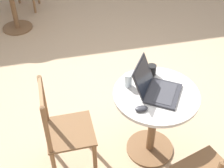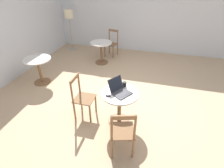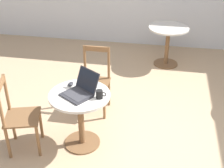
{
  "view_description": "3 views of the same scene",
  "coord_description": "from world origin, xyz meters",
  "px_view_note": "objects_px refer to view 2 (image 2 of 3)",
  "views": [
    {
      "loc": [
        -2.5,
        0.71,
        2.37
      ],
      "look_at": [
        -0.42,
        0.22,
        0.55
      ],
      "focal_mm": 50.0,
      "sensor_mm": 36.0,
      "label": 1
    },
    {
      "loc": [
        -3.34,
        -0.6,
        2.54
      ],
      "look_at": [
        -0.38,
        0.2,
        0.6
      ],
      "focal_mm": 28.0,
      "sensor_mm": 36.0,
      "label": 2
    },
    {
      "loc": [
        0.1,
        -2.9,
        2.54
      ],
      "look_at": [
        -0.49,
        0.32,
        0.65
      ],
      "focal_mm": 50.0,
      "sensor_mm": 36.0,
      "label": 3
    }
  ],
  "objects_px": {
    "cafe_table_near": "(120,101)",
    "chair_mid_right": "(112,44)",
    "floor_lamp": "(69,17)",
    "mouse": "(108,96)",
    "chair_near_left": "(122,132)",
    "laptop": "(120,90)",
    "drinking_glass": "(111,85)",
    "mug": "(124,84)",
    "cafe_table_mid": "(101,48)",
    "cafe_table_far": "(38,65)",
    "chair_near_back": "(82,98)"
  },
  "relations": [
    {
      "from": "chair_mid_right",
      "to": "laptop",
      "type": "bearing_deg",
      "value": -162.39
    },
    {
      "from": "chair_near_left",
      "to": "chair_mid_right",
      "type": "bearing_deg",
      "value": 17.37
    },
    {
      "from": "cafe_table_near",
      "to": "floor_lamp",
      "type": "bearing_deg",
      "value": 37.91
    },
    {
      "from": "floor_lamp",
      "to": "drinking_glass",
      "type": "height_order",
      "value": "floor_lamp"
    },
    {
      "from": "cafe_table_far",
      "to": "drinking_glass",
      "type": "bearing_deg",
      "value": -109.68
    },
    {
      "from": "cafe_table_mid",
      "to": "cafe_table_far",
      "type": "bearing_deg",
      "value": 143.83
    },
    {
      "from": "chair_near_left",
      "to": "laptop",
      "type": "distance_m",
      "value": 0.78
    },
    {
      "from": "cafe_table_far",
      "to": "chair_near_back",
      "type": "bearing_deg",
      "value": -119.71
    },
    {
      "from": "laptop",
      "to": "drinking_glass",
      "type": "xyz_separation_m",
      "value": [
        0.14,
        0.2,
        0.01
      ]
    },
    {
      "from": "chair_near_left",
      "to": "floor_lamp",
      "type": "distance_m",
      "value": 5.09
    },
    {
      "from": "chair_near_left",
      "to": "mug",
      "type": "distance_m",
      "value": 0.98
    },
    {
      "from": "cafe_table_far",
      "to": "chair_mid_right",
      "type": "relative_size",
      "value": 0.77
    },
    {
      "from": "cafe_table_mid",
      "to": "chair_mid_right",
      "type": "xyz_separation_m",
      "value": [
        0.68,
        -0.17,
        -0.07
      ]
    },
    {
      "from": "chair_near_back",
      "to": "chair_mid_right",
      "type": "bearing_deg",
      "value": 4.74
    },
    {
      "from": "floor_lamp",
      "to": "mouse",
      "type": "distance_m",
      "value": 4.42
    },
    {
      "from": "floor_lamp",
      "to": "chair_near_left",
      "type": "bearing_deg",
      "value": -145.03
    },
    {
      "from": "laptop",
      "to": "cafe_table_far",
      "type": "bearing_deg",
      "value": 68.94
    },
    {
      "from": "cafe_table_mid",
      "to": "mug",
      "type": "xyz_separation_m",
      "value": [
        -2.32,
        -1.23,
        0.24
      ]
    },
    {
      "from": "cafe_table_mid",
      "to": "chair_mid_right",
      "type": "bearing_deg",
      "value": -13.93
    },
    {
      "from": "cafe_table_mid",
      "to": "cafe_table_far",
      "type": "xyz_separation_m",
      "value": [
        -1.63,
        1.19,
        0.0
      ]
    },
    {
      "from": "drinking_glass",
      "to": "cafe_table_near",
      "type": "bearing_deg",
      "value": -126.4
    },
    {
      "from": "chair_near_left",
      "to": "floor_lamp",
      "type": "bearing_deg",
      "value": 34.97
    },
    {
      "from": "mug",
      "to": "chair_mid_right",
      "type": "bearing_deg",
      "value": 19.5
    },
    {
      "from": "cafe_table_near",
      "to": "drinking_glass",
      "type": "distance_m",
      "value": 0.34
    },
    {
      "from": "chair_near_back",
      "to": "cafe_table_far",
      "type": "bearing_deg",
      "value": 60.29
    },
    {
      "from": "cafe_table_far",
      "to": "chair_mid_right",
      "type": "height_order",
      "value": "chair_mid_right"
    },
    {
      "from": "cafe_table_near",
      "to": "cafe_table_mid",
      "type": "xyz_separation_m",
      "value": [
        2.56,
        1.2,
        0.0
      ]
    },
    {
      "from": "mouse",
      "to": "floor_lamp",
      "type": "bearing_deg",
      "value": 34.89
    },
    {
      "from": "chair_near_back",
      "to": "mug",
      "type": "xyz_separation_m",
      "value": [
        0.24,
        -0.79,
        0.31
      ]
    },
    {
      "from": "cafe_table_far",
      "to": "chair_near_left",
      "type": "height_order",
      "value": "chair_near_left"
    },
    {
      "from": "cafe_table_mid",
      "to": "chair_near_back",
      "type": "distance_m",
      "value": 2.6
    },
    {
      "from": "cafe_table_near",
      "to": "mug",
      "type": "bearing_deg",
      "value": -8.8
    },
    {
      "from": "floor_lamp",
      "to": "mouse",
      "type": "height_order",
      "value": "floor_lamp"
    },
    {
      "from": "chair_near_left",
      "to": "laptop",
      "type": "xyz_separation_m",
      "value": [
        0.68,
        0.2,
        0.31
      ]
    },
    {
      "from": "mug",
      "to": "chair_near_left",
      "type": "bearing_deg",
      "value": -169.95
    },
    {
      "from": "chair_near_back",
      "to": "laptop",
      "type": "relative_size",
      "value": 1.96
    },
    {
      "from": "mug",
      "to": "drinking_glass",
      "type": "distance_m",
      "value": 0.25
    },
    {
      "from": "chair_near_back",
      "to": "chair_mid_right",
      "type": "height_order",
      "value": "same"
    },
    {
      "from": "cafe_table_near",
      "to": "mouse",
      "type": "bearing_deg",
      "value": 131.34
    },
    {
      "from": "cafe_table_far",
      "to": "chair_near_left",
      "type": "distance_m",
      "value": 3.05
    },
    {
      "from": "cafe_table_mid",
      "to": "chair_near_back",
      "type": "height_order",
      "value": "chair_near_back"
    },
    {
      "from": "mug",
      "to": "mouse",
      "type": "bearing_deg",
      "value": 151.75
    },
    {
      "from": "mouse",
      "to": "drinking_glass",
      "type": "height_order",
      "value": "drinking_glass"
    },
    {
      "from": "floor_lamp",
      "to": "mug",
      "type": "distance_m",
      "value": 4.23
    },
    {
      "from": "cafe_table_near",
      "to": "cafe_table_mid",
      "type": "relative_size",
      "value": 1.0
    },
    {
      "from": "cafe_table_near",
      "to": "chair_near_back",
      "type": "relative_size",
      "value": 0.77
    },
    {
      "from": "drinking_glass",
      "to": "cafe_table_mid",
      "type": "bearing_deg",
      "value": 22.47
    },
    {
      "from": "cafe_table_near",
      "to": "chair_mid_right",
      "type": "height_order",
      "value": "chair_mid_right"
    },
    {
      "from": "cafe_table_near",
      "to": "drinking_glass",
      "type": "xyz_separation_m",
      "value": [
        0.14,
        0.2,
        0.24
      ]
    },
    {
      "from": "cafe_table_mid",
      "to": "drinking_glass",
      "type": "distance_m",
      "value": 2.63
    }
  ]
}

